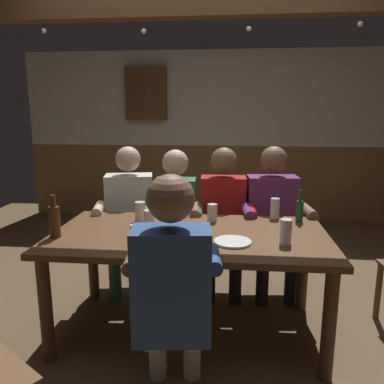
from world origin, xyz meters
The scene contains 22 objects.
ground_plane centered at (0.00, 0.00, 0.00)m, with size 6.80×6.80×0.00m, color brown.
back_wall_upper centered at (0.00, 2.89, 1.69)m, with size 5.27×0.12×1.28m, color beige.
back_wall_wainscot centered at (0.00, 2.89, 0.52)m, with size 5.27×0.12×1.05m, color brown.
ceiling_beam centered at (0.00, 0.35, 2.25)m, with size 4.74×0.14×0.16m, color brown.
dining_table centered at (0.00, -0.11, 0.64)m, with size 1.83×0.96×0.73m.
person_0 centered at (-0.60, 0.60, 0.68)m, with size 0.59×0.60×1.23m.
person_1 centered at (-0.20, 0.60, 0.67)m, with size 0.50×0.52×1.21m.
person_2 centered at (0.21, 0.60, 0.68)m, with size 0.53×0.51×1.23m.
person_3 centered at (0.62, 0.61, 0.69)m, with size 0.58×0.54×1.24m.
person_4 centered at (-0.01, -0.82, 0.69)m, with size 0.53×0.53×1.26m.
table_candle centered at (-0.36, -0.22, 0.77)m, with size 0.04×0.04×0.08m, color #F9E08C.
plate_0 centered at (0.29, -0.28, 0.74)m, with size 0.23×0.23×0.01m, color white.
bottle_0 centered at (0.77, 0.24, 0.82)m, with size 0.05×0.05×0.24m.
bottle_1 centered at (-0.85, -0.27, 0.84)m, with size 0.07×0.07×0.28m.
pint_glass_0 centered at (0.14, 0.18, 0.80)m, with size 0.07×0.07×0.13m, color white.
pint_glass_1 centered at (-0.13, -0.14, 0.81)m, with size 0.06×0.06×0.16m, color gold.
pint_glass_2 centered at (-0.39, 0.14, 0.80)m, with size 0.08×0.08×0.14m, color white.
pint_glass_3 centered at (0.61, -0.26, 0.81)m, with size 0.07×0.07×0.16m, color white.
pint_glass_4 centered at (-0.29, -0.04, 0.80)m, with size 0.07×0.07×0.13m, color white.
pint_glass_5 centered at (0.60, 0.31, 0.81)m, with size 0.07×0.07×0.15m, color white.
wall_dart_cabinet centered at (-0.91, 2.76, 1.76)m, with size 0.56×0.15×0.70m.
string_lights centered at (0.00, 0.30, 2.10)m, with size 3.72×0.04×0.08m.
Camera 1 is at (0.26, -2.52, 1.53)m, focal length 35.74 mm.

